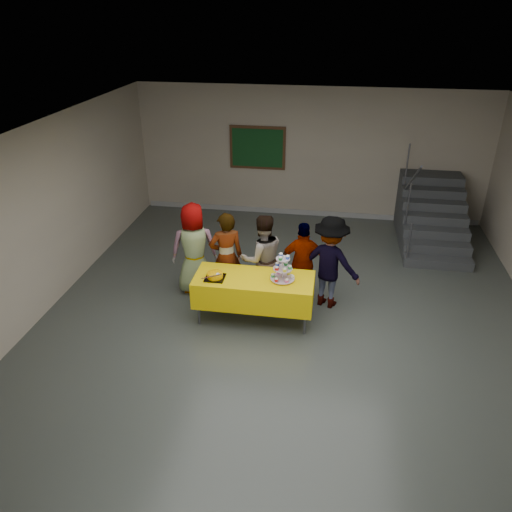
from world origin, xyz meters
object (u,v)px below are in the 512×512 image
(schoolchild_b, at_px, (226,257))
(schoolchild_c, at_px, (262,258))
(bake_table, at_px, (254,289))
(bear_cake, at_px, (215,275))
(staircase, at_px, (430,216))
(schoolchild_a, at_px, (194,249))
(noticeboard, at_px, (257,148))
(schoolchild_d, at_px, (303,263))
(cupcake_stand, at_px, (283,270))
(schoolchild_e, at_px, (330,262))

(schoolchild_b, bearing_deg, schoolchild_c, 163.39)
(schoolchild_b, bearing_deg, bake_table, 111.27)
(bear_cake, height_order, schoolchild_c, schoolchild_c)
(schoolchild_c, distance_m, staircase, 4.45)
(schoolchild_a, relative_size, noticeboard, 1.26)
(bear_cake, xyz_separation_m, schoolchild_d, (1.32, 0.84, -0.11))
(bear_cake, xyz_separation_m, schoolchild_b, (0.03, 0.69, -0.03))
(schoolchild_b, xyz_separation_m, staircase, (3.81, 3.15, -0.31))
(bake_table, bearing_deg, schoolchild_a, 147.46)
(cupcake_stand, xyz_separation_m, bear_cake, (-1.05, -0.12, -0.11))
(noticeboard, bearing_deg, staircase, -12.06)
(schoolchild_c, bearing_deg, schoolchild_a, -28.83)
(schoolchild_d, bearing_deg, schoolchild_a, -6.27)
(bear_cake, distance_m, noticeboard, 4.73)
(schoolchild_a, xyz_separation_m, schoolchild_d, (1.89, -0.03, -0.10))
(cupcake_stand, distance_m, bear_cake, 1.06)
(bake_table, bearing_deg, schoolchild_d, 45.01)
(schoolchild_c, xyz_separation_m, schoolchild_d, (0.69, 0.08, -0.06))
(schoolchild_c, bearing_deg, bake_table, 63.17)
(cupcake_stand, relative_size, noticeboard, 0.34)
(cupcake_stand, bearing_deg, staircase, 53.07)
(schoolchild_e, relative_size, noticeboard, 1.23)
(schoolchild_a, height_order, schoolchild_e, schoolchild_a)
(staircase, bearing_deg, schoolchild_d, -130.07)
(cupcake_stand, relative_size, schoolchild_e, 0.28)
(schoolchild_e, relative_size, staircase, 0.67)
(schoolchild_d, bearing_deg, schoolchild_c, 1.03)
(schoolchild_d, height_order, schoolchild_e, schoolchild_e)
(bake_table, distance_m, staircase, 4.93)
(cupcake_stand, distance_m, schoolchild_b, 1.17)
(cupcake_stand, relative_size, bear_cake, 1.24)
(schoolchild_d, xyz_separation_m, schoolchild_e, (0.44, -0.07, 0.08))
(schoolchild_a, height_order, noticeboard, noticeboard)
(cupcake_stand, distance_m, schoolchild_e, 0.97)
(bear_cake, bearing_deg, schoolchild_c, 50.26)
(bake_table, bearing_deg, schoolchild_b, 134.82)
(schoolchild_a, xyz_separation_m, schoolchild_e, (2.33, -0.10, -0.02))
(bake_table, bearing_deg, bear_cake, -169.00)
(schoolchild_d, height_order, staircase, staircase)
(cupcake_stand, xyz_separation_m, schoolchild_a, (-1.62, 0.75, -0.12))
(schoolchild_c, distance_m, noticeboard, 4.06)
(schoolchild_e, height_order, staircase, staircase)
(bake_table, height_order, schoolchild_a, schoolchild_a)
(bake_table, bearing_deg, cupcake_stand, 0.19)
(bake_table, bearing_deg, schoolchild_e, 29.20)
(schoolchild_e, distance_m, noticeboard, 4.39)
(schoolchild_a, relative_size, schoolchild_d, 1.14)
(bake_table, xyz_separation_m, schoolchild_c, (0.03, 0.64, 0.23))
(cupcake_stand, height_order, schoolchild_d, schoolchild_d)
(schoolchild_a, bearing_deg, schoolchild_b, 147.78)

